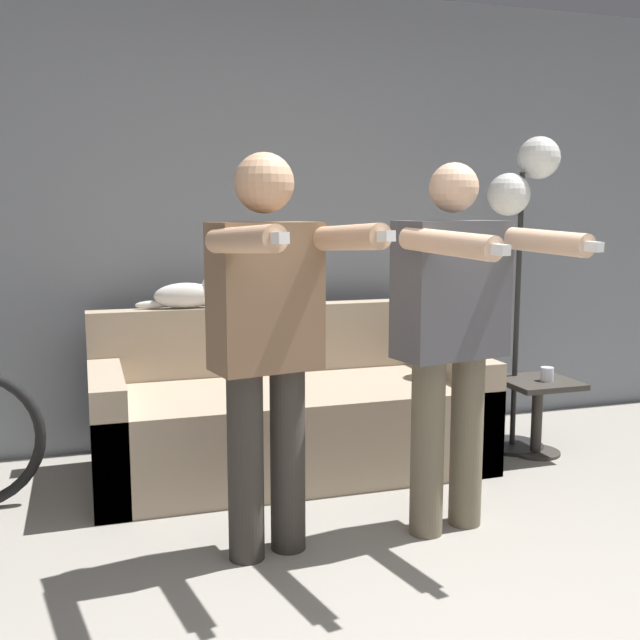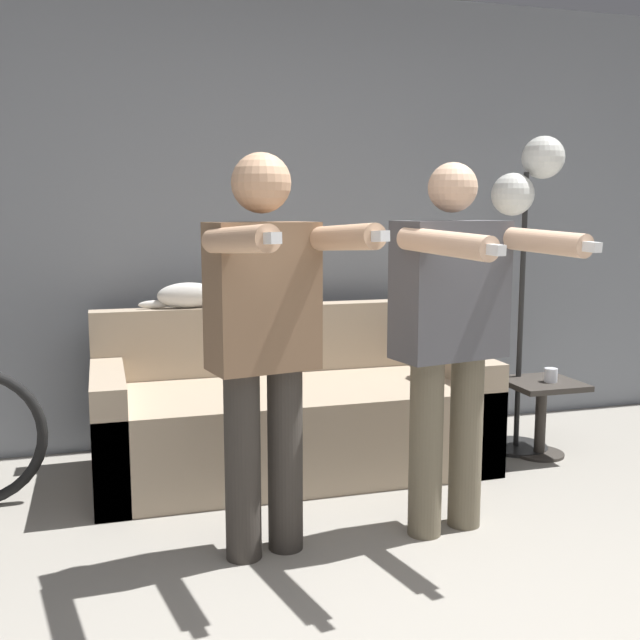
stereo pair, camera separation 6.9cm
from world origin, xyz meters
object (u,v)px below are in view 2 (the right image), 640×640
(couch, at_px, (291,416))
(person_right, at_px, (452,324))
(person_left, at_px, (265,330))
(cup, at_px, (551,375))
(cat, at_px, (191,294))
(floor_lamp, at_px, (527,208))
(side_table, at_px, (541,403))

(couch, xyz_separation_m, person_right, (0.44, -0.97, 0.62))
(person_left, bearing_deg, cup, 11.57)
(person_right, relative_size, cup, 20.46)
(person_right, bearing_deg, cat, 113.80)
(couch, relative_size, floor_lamp, 1.15)
(cat, xyz_separation_m, cup, (1.88, -0.58, -0.44))
(person_right, height_order, cat, person_right)
(couch, distance_m, person_right, 1.23)
(couch, relative_size, side_table, 4.75)
(person_right, bearing_deg, floor_lamp, 34.84)
(person_right, xyz_separation_m, floor_lamp, (0.88, 0.91, 0.47))
(cat, bearing_deg, couch, -35.60)
(person_right, distance_m, cup, 1.29)
(person_right, height_order, cup, person_right)
(person_right, relative_size, cat, 3.39)
(couch, xyz_separation_m, floor_lamp, (1.32, -0.07, 1.09))
(side_table, xyz_separation_m, cup, (0.03, -0.03, 0.16))
(cat, distance_m, side_table, 2.02)
(couch, relative_size, person_right, 1.30)
(side_table, relative_size, cup, 5.61)
(cup, bearing_deg, cat, 162.94)
(floor_lamp, distance_m, side_table, 1.08)
(floor_lamp, height_order, side_table, floor_lamp)
(cup, bearing_deg, person_right, -142.80)
(person_left, relative_size, person_right, 1.01)
(floor_lamp, relative_size, side_table, 4.15)
(floor_lamp, bearing_deg, person_right, -134.23)
(person_right, bearing_deg, cup, 26.26)
(couch, height_order, cup, couch)
(couch, relative_size, cat, 4.42)
(cat, xyz_separation_m, side_table, (1.85, -0.54, -0.60))
(cat, bearing_deg, floor_lamp, -12.73)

